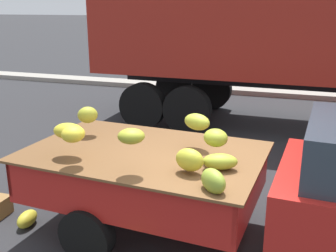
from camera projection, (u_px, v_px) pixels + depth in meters
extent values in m
cube|color=gray|center=(280.00, 93.00, 12.87)|extent=(80.00, 0.80, 0.16)
cube|color=#B21E19|center=(145.00, 188.00, 5.01)|extent=(2.83, 1.91, 0.08)
cube|color=#B21E19|center=(170.00, 148.00, 5.68)|extent=(2.72, 0.23, 0.44)
cube|color=#B21E19|center=(110.00, 198.00, 4.18)|extent=(2.72, 0.23, 0.44)
cube|color=#B21E19|center=(253.00, 187.00, 4.44)|extent=(0.16, 1.74, 0.44)
cube|color=#B21E19|center=(56.00, 155.00, 5.42)|extent=(0.16, 1.74, 0.44)
cube|color=#B21914|center=(171.00, 150.00, 5.72)|extent=(2.61, 0.18, 0.07)
cube|color=brown|center=(144.00, 152.00, 4.86)|extent=(2.95, 2.04, 0.03)
ellipsoid|color=olive|center=(213.00, 181.00, 3.79)|extent=(0.36, 0.37, 0.23)
ellipsoid|color=#939E29|center=(216.00, 138.00, 4.42)|extent=(0.38, 0.38, 0.20)
ellipsoid|color=#98A42D|center=(220.00, 161.00, 4.26)|extent=(0.42, 0.31, 0.17)
ellipsoid|color=#9EA42A|center=(131.00, 136.00, 4.08)|extent=(0.35, 0.33, 0.16)
ellipsoid|color=yellow|center=(73.00, 134.00, 4.32)|extent=(0.33, 0.34, 0.18)
ellipsoid|color=gold|center=(88.00, 115.00, 5.36)|extent=(0.35, 0.34, 0.22)
ellipsoid|color=#A1AB2F|center=(197.00, 122.00, 4.87)|extent=(0.41, 0.34, 0.20)
ellipsoid|color=gold|center=(190.00, 160.00, 4.16)|extent=(0.37, 0.30, 0.24)
ellipsoid|color=gold|center=(68.00, 131.00, 4.59)|extent=(0.37, 0.26, 0.18)
cylinder|color=black|center=(150.00, 178.00, 5.94)|extent=(0.65, 0.24, 0.64)
cylinder|color=black|center=(87.00, 235.00, 4.46)|extent=(0.65, 0.24, 0.64)
cylinder|color=black|center=(212.00, 90.00, 11.11)|extent=(1.08, 0.31, 1.08)
cylinder|color=black|center=(187.00, 110.00, 8.94)|extent=(1.08, 0.31, 1.08)
cylinder|color=black|center=(175.00, 87.00, 11.45)|extent=(1.08, 0.31, 1.08)
cylinder|color=black|center=(143.00, 106.00, 9.28)|extent=(1.08, 0.31, 1.08)
ellipsoid|color=gold|center=(27.00, 219.00, 5.23)|extent=(0.24, 0.38, 0.20)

